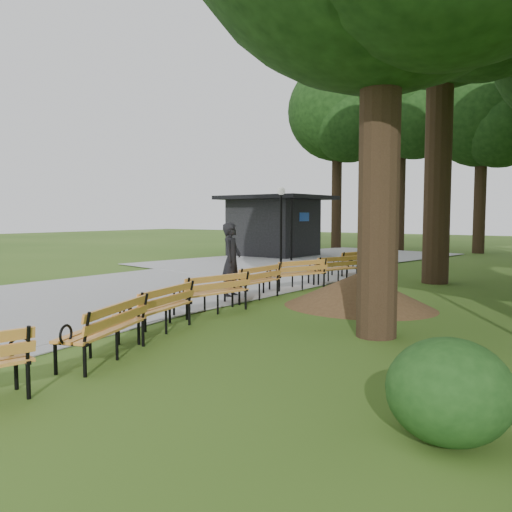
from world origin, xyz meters
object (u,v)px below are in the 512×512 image
Objects in this scene: dirt_mound at (359,290)px; bench_4 at (252,282)px; bench_5 at (297,274)px; bench_7 at (352,263)px; bench_2 at (155,309)px; person at (232,260)px; bench_6 at (333,269)px; lamp_post at (281,210)px; bench_1 at (103,330)px; kiosk at (273,226)px; bench_3 at (211,293)px.

dirt_mound is 2.69m from bench_4.
bench_5 is 1.00× the size of bench_7.
bench_4 is at bearing 177.90° from bench_2.
person is 4.10m from bench_6.
lamp_post reaches higher than bench_5.
bench_5 is at bearing 169.07° from bench_1.
kiosk is at bearing 130.74° from dirt_mound.
dirt_mound is 3.40m from bench_3.
bench_2 is at bearing 19.01° from bench_7.
bench_4 is (-0.73, 4.01, 0.00)m from bench_2.
lamp_post is (-2.90, 6.94, 1.35)m from person.
bench_1 is (2.00, -5.65, -0.52)m from person.
bench_7 is at bearing -35.90° from kiosk.
bench_4 is (0.65, -0.00, -0.52)m from person.
bench_4 is (-1.35, 5.65, 0.00)m from bench_1.
person is at bearing -58.59° from kiosk.
bench_2 is at bearing 26.11° from bench_5.
bench_7 is (3.36, -0.60, -1.87)m from lamp_post.
person reaches higher than bench_5.
bench_6 is at bearing 24.60° from bench_7.
lamp_post is at bearing 4.15° from person.
person is at bearing -170.99° from dirt_mound.
bench_5 is (0.68, 2.16, -0.52)m from person.
bench_4 is at bearing -160.70° from bench_3.
kiosk is at bearing -141.55° from bench_3.
person is at bearing 178.98° from bench_1.
dirt_mound is at bearing 77.37° from bench_5.
kiosk reaches higher than bench_6.
bench_5 is (0.03, 2.17, 0.00)m from bench_4.
person is 1.01× the size of bench_7.
lamp_post reaches higher than bench_1.
bench_2 is at bearing 21.57° from bench_3.
bench_7 is (0.46, 6.34, -0.52)m from person.
bench_4 is at bearing -56.25° from kiosk.
bench_2 is 2.08m from bench_3.
kiosk is 12.17m from bench_5.
bench_6 is (7.43, -7.94, -1.10)m from kiosk.
bench_6 is 2.41m from bench_7.
dirt_mound is 1.57× the size of bench_3.
bench_7 is (-0.92, 10.35, 0.00)m from bench_2.
lamp_post reaches higher than person.
person reaches higher than dirt_mound.
person is 1.01× the size of bench_2.
person reaches higher than bench_1.
bench_3 and bench_4 have the same top height.
lamp_post is 8.02m from bench_4.
dirt_mound is 1.57× the size of bench_7.
lamp_post is 6.26m from bench_5.
person is 1.01× the size of bench_6.
bench_4 is at bearing -62.91° from lamp_post.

